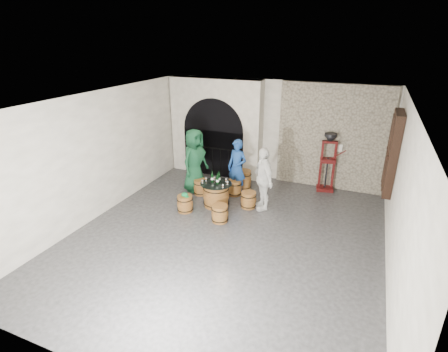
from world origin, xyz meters
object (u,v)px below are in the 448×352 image
at_px(barrel_table, 216,195).
at_px(barrel_stool_near_right, 220,213).
at_px(barrel_stool_right, 248,200).
at_px(person_white, 263,179).
at_px(wine_bottle_center, 217,180).
at_px(corking_press, 328,158).
at_px(wine_bottle_right, 219,178).
at_px(side_barrel, 244,180).
at_px(barrel_stool_far, 235,188).
at_px(wine_bottle_left, 212,178).
at_px(barrel_stool_near_left, 185,204).
at_px(barrel_stool_left, 201,187).
at_px(person_green, 195,161).
at_px(person_blue, 237,167).

xyz_separation_m(barrel_table, barrel_stool_near_right, (0.45, -0.78, -0.11)).
xyz_separation_m(barrel_stool_right, person_white, (0.36, 0.11, 0.64)).
height_order(person_white, wine_bottle_center, person_white).
bearing_deg(wine_bottle_center, corking_press, 41.40).
height_order(wine_bottle_right, corking_press, corking_press).
distance_m(wine_bottle_right, corking_press, 3.40).
xyz_separation_m(barrel_stool_right, corking_press, (1.79, 2.01, 0.82)).
height_order(barrel_stool_near_right, side_barrel, side_barrel).
distance_m(barrel_stool_far, wine_bottle_left, 1.07).
relative_size(wine_bottle_center, wine_bottle_right, 1.00).
bearing_deg(wine_bottle_left, barrel_stool_near_left, -126.51).
relative_size(barrel_stool_near_right, person_white, 0.26).
distance_m(person_white, corking_press, 2.40).
height_order(barrel_stool_left, side_barrel, side_barrel).
distance_m(barrel_stool_left, wine_bottle_center, 1.12).
xyz_separation_m(barrel_stool_near_left, side_barrel, (0.97, 1.99, 0.08)).
relative_size(barrel_stool_left, barrel_stool_right, 1.00).
bearing_deg(barrel_stool_far, corking_press, 29.67).
relative_size(wine_bottle_left, wine_bottle_right, 1.00).
xyz_separation_m(person_green, corking_press, (3.67, 1.55, 0.08)).
relative_size(barrel_stool_right, wine_bottle_left, 1.40).
bearing_deg(person_blue, barrel_stool_right, -36.04).
xyz_separation_m(barrel_stool_left, side_barrel, (1.06, 0.84, 0.08)).
relative_size(barrel_stool_right, barrel_stool_near_right, 1.00).
height_order(barrel_stool_right, person_green, person_green).
relative_size(barrel_stool_far, person_blue, 0.27).
distance_m(barrel_stool_right, barrel_stool_near_right, 1.11).
bearing_deg(side_barrel, person_green, -154.71).
distance_m(barrel_table, side_barrel, 1.40).
height_order(barrel_stool_near_right, wine_bottle_center, wine_bottle_center).
xyz_separation_m(barrel_table, wine_bottle_right, (0.04, 0.12, 0.47)).
bearing_deg(wine_bottle_right, side_barrel, 76.69).
distance_m(barrel_stool_near_right, wine_bottle_left, 1.17).
bearing_deg(person_green, corking_press, -53.88).
height_order(barrel_stool_left, wine_bottle_center, wine_bottle_center).
distance_m(barrel_stool_right, wine_bottle_left, 1.17).
xyz_separation_m(wine_bottle_center, wine_bottle_right, (-0.02, 0.15, 0.00)).
distance_m(barrel_stool_right, barrel_stool_near_left, 1.75).
bearing_deg(person_green, person_white, -85.91).
distance_m(barrel_table, person_blue, 1.14).
bearing_deg(barrel_stool_right, wine_bottle_center, -160.86).
relative_size(wine_bottle_center, corking_press, 0.18).
bearing_deg(barrel_stool_right, person_white, 16.38).
bearing_deg(barrel_table, person_blue, 76.38).
bearing_deg(wine_bottle_left, barrel_stool_near_right, -54.94).
distance_m(person_green, corking_press, 3.99).
xyz_separation_m(barrel_stool_far, person_green, (-1.23, -0.15, 0.74)).
distance_m(barrel_stool_left, side_barrel, 1.36).
height_order(barrel_stool_near_right, person_blue, person_blue).
bearing_deg(wine_bottle_center, side_barrel, 78.78).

